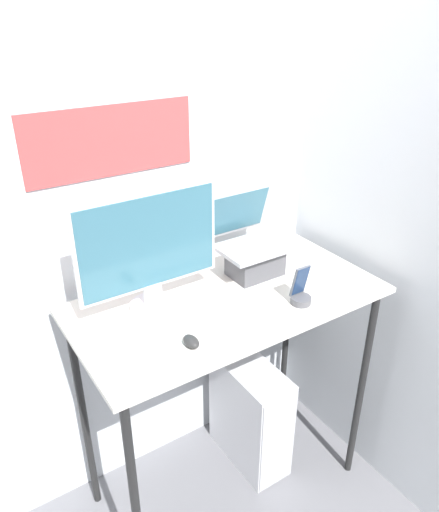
{
  "coord_description": "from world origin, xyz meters",
  "views": [
    {
      "loc": [
        -0.87,
        -0.98,
        1.96
      ],
      "look_at": [
        -0.04,
        0.29,
        1.18
      ],
      "focal_mm": 35.0,
      "sensor_mm": 36.0,
      "label": 1
    }
  ],
  "objects_px": {
    "laptop": "(253,251)",
    "monitor": "(150,254)",
    "mouse": "(191,341)",
    "cell_phone": "(301,293)",
    "keyboard": "(248,323)",
    "computer_tower": "(250,414)"
  },
  "relations": [
    {
      "from": "laptop",
      "to": "monitor",
      "type": "xyz_separation_m",
      "value": [
        -0.44,
        -0.01,
        0.12
      ]
    },
    {
      "from": "laptop",
      "to": "computer_tower",
      "type": "distance_m",
      "value": 0.83
    },
    {
      "from": "mouse",
      "to": "cell_phone",
      "type": "distance_m",
      "value": 0.45
    },
    {
      "from": "keyboard",
      "to": "computer_tower",
      "type": "bearing_deg",
      "value": 48.83
    },
    {
      "from": "monitor",
      "to": "keyboard",
      "type": "height_order",
      "value": "monitor"
    },
    {
      "from": "keyboard",
      "to": "cell_phone",
      "type": "relative_size",
      "value": 2.11
    },
    {
      "from": "keyboard",
      "to": "cell_phone",
      "type": "bearing_deg",
      "value": 2.63
    },
    {
      "from": "mouse",
      "to": "cell_phone",
      "type": "xyz_separation_m",
      "value": [
        0.45,
        0.0,
        0.02
      ]
    },
    {
      "from": "laptop",
      "to": "computer_tower",
      "type": "height_order",
      "value": "laptop"
    },
    {
      "from": "monitor",
      "to": "keyboard",
      "type": "xyz_separation_m",
      "value": [
        0.21,
        -0.27,
        -0.2
      ]
    },
    {
      "from": "mouse",
      "to": "cell_phone",
      "type": "height_order",
      "value": "cell_phone"
    },
    {
      "from": "keyboard",
      "to": "computer_tower",
      "type": "xyz_separation_m",
      "value": [
        0.22,
        0.26,
        -0.74
      ]
    },
    {
      "from": "monitor",
      "to": "computer_tower",
      "type": "xyz_separation_m",
      "value": [
        0.44,
        -0.01,
        -0.95
      ]
    },
    {
      "from": "cell_phone",
      "to": "laptop",
      "type": "bearing_deg",
      "value": 92.62
    },
    {
      "from": "mouse",
      "to": "monitor",
      "type": "bearing_deg",
      "value": 90.74
    },
    {
      "from": "keyboard",
      "to": "cell_phone",
      "type": "height_order",
      "value": "cell_phone"
    },
    {
      "from": "laptop",
      "to": "cell_phone",
      "type": "distance_m",
      "value": 0.28
    },
    {
      "from": "laptop",
      "to": "computer_tower",
      "type": "bearing_deg",
      "value": -89.3
    },
    {
      "from": "laptop",
      "to": "cell_phone",
      "type": "relative_size",
      "value": 2.17
    },
    {
      "from": "computer_tower",
      "to": "keyboard",
      "type": "bearing_deg",
      "value": -131.17
    },
    {
      "from": "monitor",
      "to": "cell_phone",
      "type": "relative_size",
      "value": 3.46
    },
    {
      "from": "laptop",
      "to": "keyboard",
      "type": "bearing_deg",
      "value": -128.69
    }
  ]
}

